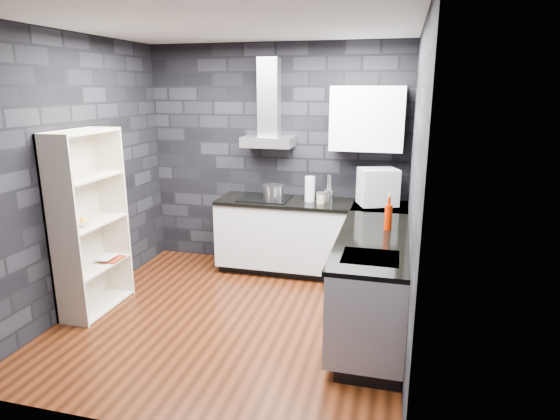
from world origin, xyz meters
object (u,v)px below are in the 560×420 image
at_px(utensil_crock, 329,196).
at_px(appliance_garage, 378,187).
at_px(pot, 274,192).
at_px(bookshelf, 90,223).
at_px(glass_vase, 310,189).
at_px(storage_jar, 321,198).
at_px(fruit_bowl, 82,223).
at_px(red_bottle, 388,217).

bearing_deg(utensil_crock, appliance_garage, -7.55).
bearing_deg(pot, bookshelf, -136.03).
relative_size(pot, utensil_crock, 1.69).
height_order(glass_vase, storage_jar, glass_vase).
xyz_separation_m(bookshelf, fruit_bowl, (0.00, -0.12, 0.04)).
bearing_deg(storage_jar, pot, 173.71).
distance_m(storage_jar, utensil_crock, 0.11).
height_order(glass_vase, appliance_garage, appliance_garage).
xyz_separation_m(glass_vase, utensil_crock, (0.22, 0.01, -0.07)).
relative_size(utensil_crock, fruit_bowl, 0.70).
relative_size(appliance_garage, bookshelf, 0.22).
distance_m(glass_vase, fruit_bowl, 2.46).
height_order(pot, storage_jar, pot).
bearing_deg(storage_jar, appliance_garage, 0.58).
height_order(pot, red_bottle, red_bottle).
relative_size(red_bottle, bookshelf, 0.13).
distance_m(glass_vase, storage_jar, 0.18).
bearing_deg(pot, glass_vase, 1.46).
xyz_separation_m(glass_vase, red_bottle, (0.92, -0.93, -0.03)).
relative_size(storage_jar, fruit_bowl, 0.55).
distance_m(glass_vase, red_bottle, 1.30).
relative_size(pot, glass_vase, 0.84).
xyz_separation_m(pot, utensil_crock, (0.65, 0.02, -0.01)).
bearing_deg(storage_jar, red_bottle, -47.69).
bearing_deg(glass_vase, fruit_bowl, -140.88).
distance_m(storage_jar, appliance_garage, 0.65).
xyz_separation_m(glass_vase, fruit_bowl, (-1.91, -1.55, -0.11)).
xyz_separation_m(pot, appliance_garage, (1.21, -0.06, 0.14)).
xyz_separation_m(appliance_garage, red_bottle, (0.14, -0.86, -0.11)).
xyz_separation_m(glass_vase, appliance_garage, (0.77, -0.07, 0.08)).
relative_size(pot, bookshelf, 0.14).
relative_size(utensil_crock, bookshelf, 0.08).
bearing_deg(red_bottle, storage_jar, 132.31).
relative_size(glass_vase, fruit_bowl, 1.42).
bearing_deg(glass_vase, red_bottle, -45.31).
distance_m(bookshelf, fruit_bowl, 0.12).
bearing_deg(red_bottle, fruit_bowl, -167.52).
height_order(storage_jar, red_bottle, red_bottle).
bearing_deg(bookshelf, fruit_bowl, -94.49).
bearing_deg(pot, red_bottle, -34.15).
height_order(storage_jar, appliance_garage, appliance_garage).
height_order(storage_jar, fruit_bowl, storage_jar).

